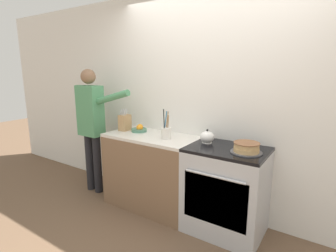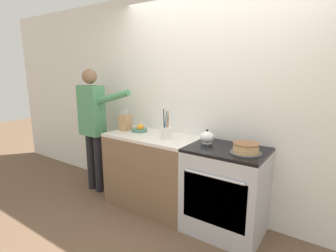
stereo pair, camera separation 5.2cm
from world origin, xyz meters
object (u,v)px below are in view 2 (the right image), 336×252
utensil_crock (166,132)px  knife_block (126,122)px  stove_range (225,191)px  tea_kettle (207,137)px  fruit_bowl (140,129)px  person_baker (93,120)px  layer_cake (246,148)px

utensil_crock → knife_block: bearing=175.9°
stove_range → tea_kettle: (-0.26, 0.07, 0.52)m
stove_range → fruit_bowl: 1.30m
stove_range → fruit_bowl: (-1.20, 0.06, 0.49)m
utensil_crock → person_baker: size_ratio=0.20×
utensil_crock → person_baker: person_baker is taller
knife_block → stove_range: bearing=-0.8°
layer_cake → fruit_bowl: bearing=175.9°
tea_kettle → utensil_crock: utensil_crock is taller
person_baker → fruit_bowl: bearing=15.7°
stove_range → person_baker: bearing=-176.5°
layer_cake → person_baker: bearing=-177.9°
tea_kettle → utensil_crock: 0.48m
person_baker → stove_range: bearing=4.8°
layer_cake → person_baker: (-2.08, -0.08, 0.06)m
tea_kettle → knife_block: size_ratio=0.64×
layer_cake → fruit_bowl: (-1.40, 0.10, -0.01)m
layer_cake → utensil_crock: bearing=179.5°
stove_range → layer_cake: bearing=-10.7°
layer_cake → knife_block: 1.60m
utensil_crock → layer_cake: bearing=-0.5°
stove_range → knife_block: size_ratio=3.16×
utensil_crock → person_baker: bearing=-175.7°
layer_cake → utensil_crock: utensil_crock is taller
layer_cake → knife_block: knife_block is taller
utensil_crock → fruit_bowl: (-0.47, 0.09, -0.04)m
tea_kettle → knife_block: bearing=-177.5°
person_baker → utensil_crock: bearing=5.5°
stove_range → person_baker: size_ratio=0.54×
tea_kettle → person_baker: size_ratio=0.11×
fruit_bowl → knife_block: bearing=-168.3°
layer_cake → person_baker: 2.09m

